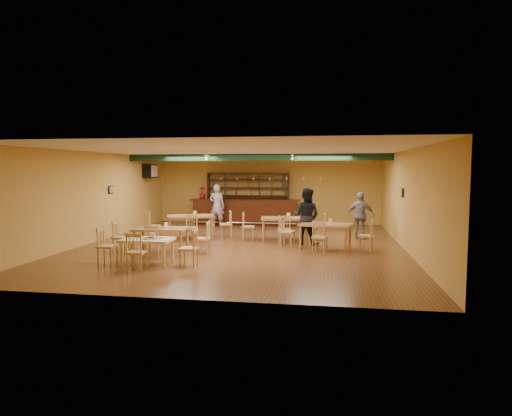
% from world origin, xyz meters
% --- Properties ---
extents(floor, '(12.00, 12.00, 0.00)m').
position_xyz_m(floor, '(0.00, 0.00, 0.00)').
color(floor, brown).
rests_on(floor, ground).
extents(ceiling_beam, '(10.00, 0.30, 0.25)m').
position_xyz_m(ceiling_beam, '(0.00, 2.80, 2.87)').
color(ceiling_beam, black).
rests_on(ceiling_beam, ceiling).
extents(track_rail_left, '(0.05, 2.50, 0.05)m').
position_xyz_m(track_rail_left, '(-1.80, 3.40, 2.94)').
color(track_rail_left, white).
rests_on(track_rail_left, ceiling).
extents(track_rail_right, '(0.05, 2.50, 0.05)m').
position_xyz_m(track_rail_right, '(1.40, 3.40, 2.94)').
color(track_rail_right, white).
rests_on(track_rail_right, ceiling).
extents(ac_unit, '(0.34, 0.70, 0.48)m').
position_xyz_m(ac_unit, '(-4.80, 4.20, 2.35)').
color(ac_unit, white).
rests_on(ac_unit, wall_left).
extents(picture_left, '(0.04, 0.34, 0.28)m').
position_xyz_m(picture_left, '(-4.97, 1.00, 1.70)').
color(picture_left, black).
rests_on(picture_left, wall_left).
extents(picture_right, '(0.04, 0.34, 0.28)m').
position_xyz_m(picture_right, '(4.97, 0.50, 1.70)').
color(picture_right, black).
rests_on(picture_right, wall_right).
extents(bar_counter, '(4.79, 0.85, 1.13)m').
position_xyz_m(bar_counter, '(-0.85, 5.15, 0.56)').
color(bar_counter, '#32170A').
rests_on(bar_counter, ground).
extents(back_bar_hutch, '(3.71, 0.40, 2.28)m').
position_xyz_m(back_bar_hutch, '(-0.85, 5.78, 1.14)').
color(back_bar_hutch, '#32170A').
rests_on(back_bar_hutch, ground).
extents(poinsettia, '(0.37, 0.37, 0.52)m').
position_xyz_m(poinsettia, '(-2.79, 5.15, 1.39)').
color(poinsettia, '#AA0F26').
rests_on(poinsettia, bar_counter).
extents(dining_table_a, '(1.84, 1.45, 0.80)m').
position_xyz_m(dining_table_a, '(-2.09, 1.21, 0.40)').
color(dining_table_a, '#9F6938').
rests_on(dining_table_a, ground).
extents(dining_table_b, '(1.65, 1.10, 0.78)m').
position_xyz_m(dining_table_b, '(1.22, 1.26, 0.39)').
color(dining_table_b, '#9F6938').
rests_on(dining_table_b, ground).
extents(dining_table_c, '(1.56, 1.01, 0.75)m').
position_xyz_m(dining_table_c, '(-2.03, -1.77, 0.37)').
color(dining_table_c, '#9F6938').
rests_on(dining_table_c, ground).
extents(dining_table_d, '(1.69, 1.23, 0.76)m').
position_xyz_m(dining_table_d, '(2.63, -0.14, 0.38)').
color(dining_table_d, '#9F6938').
rests_on(dining_table_d, ground).
extents(near_table, '(1.28, 0.83, 0.68)m').
position_xyz_m(near_table, '(-1.81, -3.29, 0.34)').
color(near_table, beige).
rests_on(near_table, ground).
extents(pizza_tray, '(0.50, 0.50, 0.01)m').
position_xyz_m(pizza_tray, '(-1.72, -3.29, 0.68)').
color(pizza_tray, silver).
rests_on(pizza_tray, near_table).
extents(parmesan_shaker, '(0.08, 0.08, 0.11)m').
position_xyz_m(parmesan_shaker, '(-2.22, -3.43, 0.73)').
color(parmesan_shaker, '#EAE5C6').
rests_on(parmesan_shaker, near_table).
extents(napkin_stack, '(0.21, 0.16, 0.03)m').
position_xyz_m(napkin_stack, '(-1.50, -3.11, 0.69)').
color(napkin_stack, white).
rests_on(napkin_stack, near_table).
extents(pizza_server, '(0.31, 0.26, 0.00)m').
position_xyz_m(pizza_server, '(-1.59, -3.25, 0.69)').
color(pizza_server, silver).
rests_on(pizza_server, pizza_tray).
extents(side_plate, '(0.22, 0.22, 0.01)m').
position_xyz_m(side_plate, '(-1.32, -3.47, 0.68)').
color(side_plate, white).
rests_on(side_plate, near_table).
extents(patron_bar, '(0.68, 0.47, 1.80)m').
position_xyz_m(patron_bar, '(-1.92, 4.33, 0.90)').
color(patron_bar, '#89489C').
rests_on(patron_bar, ground).
extents(patron_right_a, '(1.08, 0.97, 1.83)m').
position_xyz_m(patron_right_a, '(2.02, 0.46, 0.92)').
color(patron_right_a, black).
rests_on(patron_right_a, ground).
extents(patron_right_b, '(1.03, 0.61, 1.64)m').
position_xyz_m(patron_right_b, '(3.83, 1.86, 0.82)').
color(patron_right_b, gray).
rests_on(patron_right_b, ground).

